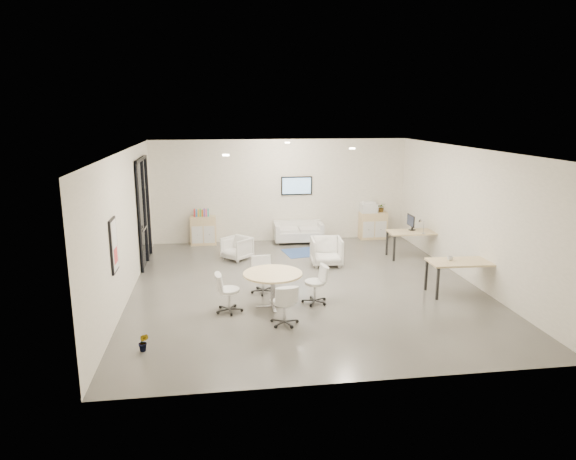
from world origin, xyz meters
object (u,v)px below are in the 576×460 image
(sideboard_left, at_px, (203,230))
(desk_front, at_px, (461,264))
(round_table, at_px, (273,277))
(armchair_right, at_px, (327,250))
(armchair_left, at_px, (237,247))
(sideboard_right, at_px, (373,225))
(desk_rear, at_px, (414,234))
(loveseat, at_px, (298,233))

(sideboard_left, xyz_separation_m, desk_front, (5.84, -5.28, 0.24))
(desk_front, height_order, round_table, desk_front)
(armchair_right, distance_m, round_table, 3.34)
(armchair_left, bearing_deg, desk_front, 11.75)
(armchair_left, height_order, desk_front, desk_front)
(sideboard_left, relative_size, armchair_right, 1.08)
(armchair_right, distance_m, desk_front, 3.63)
(sideboard_left, distance_m, armchair_right, 4.26)
(sideboard_right, distance_m, desk_rear, 2.33)
(sideboard_right, distance_m, round_table, 6.74)
(armchair_right, relative_size, round_table, 0.67)
(desk_front, distance_m, round_table, 4.29)
(sideboard_right, xyz_separation_m, armchair_right, (-2.11, -2.68, -0.02))
(sideboard_left, xyz_separation_m, round_table, (1.55, -5.51, 0.23))
(loveseat, relative_size, armchair_right, 1.86)
(armchair_right, height_order, round_table, armchair_right)
(loveseat, bearing_deg, armchair_right, -80.67)
(desk_front, bearing_deg, sideboard_left, 140.23)
(sideboard_right, bearing_deg, armchair_left, -158.28)
(round_table, bearing_deg, armchair_right, 58.07)
(armchair_right, relative_size, desk_rear, 0.57)
(loveseat, xyz_separation_m, round_table, (-1.41, -5.36, 0.36))
(sideboard_left, bearing_deg, armchair_left, -61.82)
(armchair_left, relative_size, round_table, 0.56)
(sideboard_left, relative_size, armchair_left, 1.28)
(sideboard_right, bearing_deg, sideboard_left, 179.94)
(armchair_left, xyz_separation_m, armchair_right, (2.36, -0.90, 0.07))
(loveseat, height_order, desk_rear, desk_rear)
(round_table, bearing_deg, desk_front, 3.17)
(armchair_right, distance_m, desk_rear, 2.64)
(desk_front, bearing_deg, round_table, -174.47)
(armchair_right, bearing_deg, desk_front, -41.77)
(desk_rear, relative_size, round_table, 1.17)
(sideboard_left, xyz_separation_m, desk_rear, (5.90, -2.27, 0.23))
(sideboard_right, relative_size, desk_front, 0.59)
(sideboard_left, height_order, desk_rear, sideboard_left)
(armchair_right, relative_size, desk_front, 0.55)
(sideboard_left, height_order, loveseat, sideboard_left)
(round_table, bearing_deg, armchair_left, 99.04)
(sideboard_left, xyz_separation_m, armchair_left, (0.96, -1.79, -0.10))
(loveseat, bearing_deg, round_table, -103.37)
(desk_rear, bearing_deg, armchair_right, -169.44)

